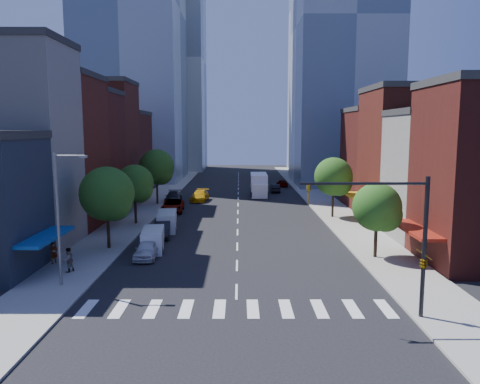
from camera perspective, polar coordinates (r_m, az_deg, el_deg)
The scene contains 35 objects.
ground at distance 31.70m, azimuth -0.43°, elevation -12.05°, with size 220.00×220.00×0.00m, color black.
sidewalk_left at distance 71.77m, azimuth -10.27°, elevation -0.96°, with size 5.00×120.00×0.15m, color gray.
sidewalk_right at distance 71.71m, azimuth 9.80°, elevation -0.96°, with size 5.00×120.00×0.15m, color gray.
crosswalk at distance 28.89m, azimuth -0.47°, elevation -14.05°, with size 19.00×3.00×0.01m, color silver.
bldg_left_1 at distance 46.93m, azimuth -27.03°, elevation 4.77°, with size 12.00×8.00×18.00m, color #B7B2A9.
bldg_left_2 at distance 54.68m, azimuth -22.95°, elevation 4.24°, with size 12.00×9.00×16.00m, color #581E14.
bldg_left_3 at distance 62.62m, azimuth -19.92°, elevation 4.29°, with size 12.00×8.00×15.00m, color #4D1713.
bldg_left_4 at distance 70.63m, azimuth -17.63°, elevation 5.54°, with size 12.00×9.00×17.00m, color #581E14.
bldg_left_5 at distance 79.82m, azimuth -15.52°, elevation 4.38°, with size 12.00×10.00×13.00m, color #4D1713.
bldg_right_1 at distance 49.66m, azimuth 24.70°, elevation 1.54°, with size 12.00×8.00×12.00m, color #B7B2A9.
bldg_right_2 at distance 57.81m, azimuth 21.07°, elevation 3.99°, with size 12.00×10.00×15.00m, color #581E14.
bldg_right_3 at distance 67.28m, azimuth 17.97°, elevation 3.72°, with size 12.00×10.00×13.00m, color #4D1713.
tower_nw at distance 105.12m, azimuth -13.14°, elevation 20.85°, with size 20.00×22.00×70.00m, color #8C99A8.
tower_ne at distance 95.91m, azimuth 12.54°, elevation 19.11°, with size 18.00×20.00×60.00m, color #9EA5AD.
tower_far_e at distance 120.89m, azimuth 12.14°, elevation 21.54°, with size 22.00×22.00×80.00m, color #8C99A8.
tower_far_w at distance 127.34m, azimuth -8.61°, elevation 15.40°, with size 18.00×18.00×56.00m, color #9EA5AD.
traffic_signal at distance 27.93m, azimuth 20.49°, elevation -6.37°, with size 7.24×2.24×8.00m.
streetlight at distance 33.53m, azimuth -21.06°, elevation -2.15°, with size 2.25×0.25×9.00m.
tree_left_near at distance 42.77m, azimuth -15.73°, elevation -0.46°, with size 4.80×4.80×7.30m.
tree_left_mid at distance 53.39m, azimuth -12.56°, elevation 0.85°, with size 4.20×4.20×6.65m.
tree_left_far at distance 66.99m, azimuth -10.01°, elevation 2.85°, with size 5.00×5.00×7.75m.
tree_right_near at distance 40.00m, azimuth 16.58°, elevation -2.02°, with size 4.00×4.00×6.20m.
tree_right_far at distance 57.23m, azimuth 11.48°, elevation 1.67°, with size 4.60×4.60×7.20m.
parked_car_front at distance 40.04m, azimuth -11.23°, elevation -6.86°, with size 1.78×4.42×1.51m, color silver.
parked_car_second at distance 47.48m, azimuth -9.46°, elevation -4.53°, with size 1.58×4.54×1.49m, color black.
parked_car_third at distance 61.28m, azimuth -8.21°, elevation -1.69°, with size 2.69×5.84×1.62m, color #999999.
parked_car_rear at distance 69.31m, azimuth -8.12°, elevation -0.61°, with size 2.24×5.51×1.60m, color black.
cargo_van_near at distance 42.34m, azimuth -10.58°, elevation -5.77°, with size 2.29×4.68×1.92m.
cargo_van_far at distance 50.23m, azimuth -8.89°, elevation -3.55°, with size 2.37×4.90×2.01m.
taxi at distance 70.30m, azimuth -4.91°, elevation -0.45°, with size 2.22×5.46×1.58m, color #DFA30B.
traffic_car_oncoming at distance 80.07m, azimuth 4.27°, elevation 0.49°, with size 1.49×4.28×1.41m, color black.
traffic_car_far at distance 87.84m, azimuth 5.16°, elevation 1.08°, with size 1.56×3.87×1.32m, color #999999.
box_truck at distance 75.83m, azimuth 2.32°, elevation 0.81°, with size 2.77×8.65×3.47m.
pedestrian_near at distance 40.06m, azimuth -21.76°, elevation -6.90°, with size 0.62×0.41×1.70m, color #999999.
pedestrian_far at distance 37.32m, azimuth -20.22°, elevation -7.77°, with size 0.89×0.69×1.83m, color #999999.
Camera 1 is at (0.19, -29.84, 10.70)m, focal length 35.00 mm.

